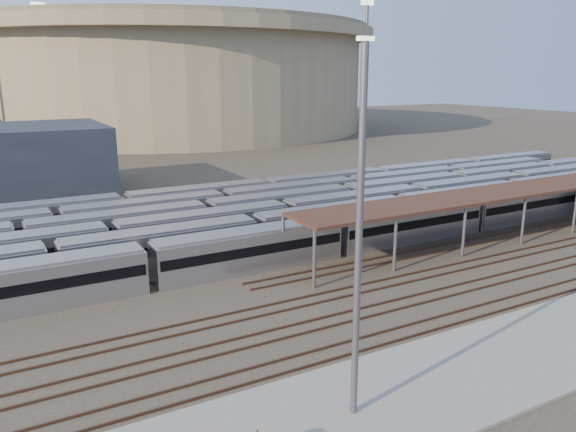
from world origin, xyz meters
The scene contains 9 objects.
ground centered at (0.00, 0.00, 0.00)m, with size 420.00×420.00×0.00m, color #383026.
apron centered at (-5.00, -15.00, 0.10)m, with size 50.00×9.00×0.20m, color gray.
subway_trains centered at (-1.34, 18.50, 1.80)m, with size 128.92×23.90×3.60m.
inspection_shed centered at (22.00, 4.00, 4.98)m, with size 60.30×6.00×5.30m.
empty_tracks centered at (0.00, -5.00, 0.09)m, with size 170.00×9.62×0.18m.
stadium centered at (25.00, 140.00, 16.47)m, with size 124.00×124.00×32.50m.
floodlight_2 centered at (70.00, 100.00, 20.65)m, with size 4.00×1.00×38.40m.
floodlight_3 centered at (-10.00, 160.00, 20.65)m, with size 4.00×1.00×38.40m.
yard_light_pole centered at (-15.69, -15.15, 9.76)m, with size 0.80×0.36×18.96m.
Camera 1 is at (-31.40, -36.32, 17.60)m, focal length 35.00 mm.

